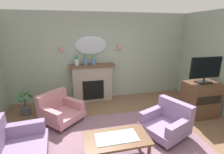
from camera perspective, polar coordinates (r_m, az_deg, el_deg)
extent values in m
cube|color=brown|center=(3.41, 5.31, -24.85)|extent=(6.58, 6.23, 0.10)
cube|color=#93A393|center=(5.22, -3.49, 6.97)|extent=(6.58, 0.10, 2.67)
cube|color=#7F5B6B|center=(3.52, 4.24, -22.10)|extent=(3.20, 2.40, 0.01)
cube|color=gray|center=(5.17, -6.71, -2.22)|extent=(1.20, 0.28, 1.10)
cube|color=black|center=(5.13, -6.52, -4.37)|extent=(0.64, 0.12, 0.60)
cube|color=brown|center=(4.99, -6.91, 4.02)|extent=(1.36, 0.36, 0.06)
cylinder|color=silver|center=(4.92, -12.16, 5.08)|extent=(0.13, 0.13, 0.19)
cone|color=#2D6633|center=(4.89, -12.28, 7.08)|extent=(0.10, 0.10, 0.16)
cylinder|color=#4C7093|center=(4.93, -9.25, 5.35)|extent=(0.11, 0.11, 0.21)
cone|color=#38753D|center=(4.90, -9.35, 7.45)|extent=(0.10, 0.10, 0.16)
cylinder|color=#4C7093|center=(4.95, -6.35, 5.39)|extent=(0.12, 0.12, 0.19)
cone|color=#4C8447|center=(4.92, -6.42, 7.37)|extent=(0.10, 0.10, 0.16)
ellipsoid|color=#B2BCC6|center=(5.05, -7.33, 10.82)|extent=(0.96, 0.06, 0.56)
cone|color=#D17066|center=(4.99, -17.13, 9.59)|extent=(0.14, 0.14, 0.14)
cone|color=#D17066|center=(5.16, 2.33, 10.50)|extent=(0.14, 0.14, 0.14)
cube|color=brown|center=(2.95, 1.62, -20.52)|extent=(1.10, 0.60, 0.04)
cube|color=#8C9E99|center=(2.94, 1.62, -20.15)|extent=(0.72, 0.36, 0.01)
cylinder|color=brown|center=(3.22, -8.75, -22.12)|extent=(0.06, 0.06, 0.40)
cylinder|color=brown|center=(3.40, 9.03, -19.76)|extent=(0.06, 0.06, 0.40)
cube|color=gray|center=(3.62, -28.43, -15.50)|extent=(0.77, 0.24, 0.24)
cylinder|color=brown|center=(3.75, -22.26, -19.87)|extent=(0.07, 0.07, 0.10)
cylinder|color=brown|center=(3.87, -32.96, -20.18)|extent=(0.07, 0.07, 0.10)
cube|color=gray|center=(3.80, 17.57, -16.44)|extent=(1.04, 1.04, 0.16)
cube|color=gray|center=(3.90, 21.06, -10.74)|extent=(0.45, 0.80, 0.45)
cube|color=gray|center=(3.88, 13.76, -12.11)|extent=(0.72, 0.40, 0.22)
cube|color=gray|center=(3.55, 22.35, -15.90)|extent=(0.72, 0.40, 0.22)
cylinder|color=brown|center=(3.83, 9.89, -17.91)|extent=(0.06, 0.06, 0.10)
cylinder|color=brown|center=(3.49, 18.45, -22.50)|extent=(0.06, 0.06, 0.10)
cylinder|color=brown|center=(4.27, 16.57, -14.44)|extent=(0.06, 0.06, 0.10)
cylinder|color=brown|center=(3.97, 24.62, -17.93)|extent=(0.06, 0.06, 0.10)
cube|color=#B77A84|center=(4.26, -16.83, -12.56)|extent=(1.13, 1.13, 0.16)
cube|color=#B77A84|center=(4.37, -20.08, -7.63)|extent=(0.69, 0.67, 0.45)
cube|color=#B77A84|center=(3.99, -20.83, -11.92)|extent=(0.60, 0.62, 0.22)
cube|color=#B77A84|center=(4.37, -13.63, -8.73)|extent=(0.60, 0.62, 0.22)
cylinder|color=brown|center=(3.91, -17.23, -17.61)|extent=(0.06, 0.06, 0.10)
cylinder|color=brown|center=(4.30, -10.11, -13.77)|extent=(0.06, 0.06, 0.10)
cylinder|color=brown|center=(4.40, -23.12, -14.20)|extent=(0.06, 0.06, 0.10)
cylinder|color=brown|center=(4.74, -16.25, -11.15)|extent=(0.06, 0.06, 0.10)
cube|color=brown|center=(4.84, 28.23, -6.77)|extent=(0.80, 0.56, 0.90)
cube|color=black|center=(4.61, 30.67, -7.00)|extent=(0.68, 0.02, 0.20)
cube|color=black|center=(4.67, 29.16, -1.59)|extent=(0.36, 0.24, 0.03)
cylinder|color=black|center=(4.66, 29.27, -0.83)|extent=(0.04, 0.04, 0.10)
cube|color=black|center=(4.59, 29.80, 2.88)|extent=(0.84, 0.04, 0.52)
cube|color=black|center=(4.57, 29.98, 2.81)|extent=(0.80, 0.01, 0.48)
cylinder|color=#474C56|center=(4.99, -27.64, -10.35)|extent=(0.23, 0.23, 0.20)
cylinder|color=brown|center=(4.91, -27.97, -8.14)|extent=(0.04, 0.04, 0.22)
cone|color=#38753D|center=(4.78, -26.87, -5.51)|extent=(0.11, 0.32, 0.26)
cone|color=#38753D|center=(4.93, -27.62, -4.98)|extent=(0.33, 0.17, 0.25)
cone|color=#38753D|center=(4.93, -29.13, -5.18)|extent=(0.26, 0.26, 0.30)
cone|color=#38753D|center=(4.78, -29.81, -5.91)|extent=(0.26, 0.32, 0.25)
cone|color=#38753D|center=(4.70, -28.27, -6.07)|extent=(0.28, 0.16, 0.32)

